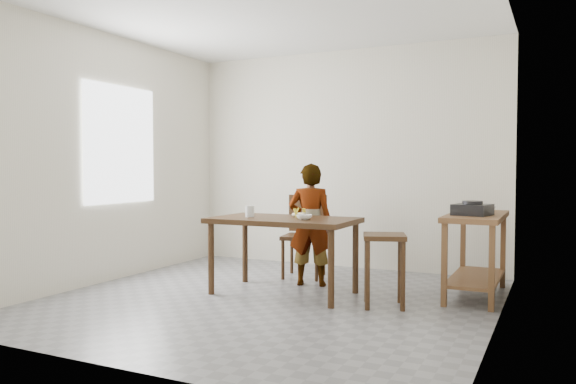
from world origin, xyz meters
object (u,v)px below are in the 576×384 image
at_px(prep_counter, 476,255).
at_px(stool, 384,270).
at_px(dining_table, 284,256).
at_px(child, 311,225).
at_px(dining_chair, 304,236).

xyz_separation_m(prep_counter, stool, (-0.69, -0.76, -0.08)).
relative_size(prep_counter, stool, 1.85).
relative_size(dining_table, prep_counter, 1.17).
distance_m(child, dining_chair, 0.48).
xyz_separation_m(prep_counter, child, (-1.64, -0.22, 0.24)).
xyz_separation_m(dining_table, prep_counter, (1.72, 0.70, 0.03)).
distance_m(prep_counter, dining_chair, 1.89).
distance_m(dining_table, child, 0.55).
distance_m(dining_chair, stool, 1.51).
xyz_separation_m(child, dining_chair, (-0.24, 0.37, -0.18)).
relative_size(prep_counter, child, 0.93).
bearing_deg(prep_counter, dining_chair, 175.48).
xyz_separation_m(dining_table, dining_chair, (-0.16, 0.85, 0.09)).
bearing_deg(stool, child, 150.40).
xyz_separation_m(dining_table, stool, (1.03, -0.06, -0.05)).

